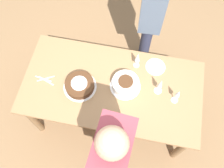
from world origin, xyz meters
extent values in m
plane|color=#8E6B47|center=(0.00, 0.00, 0.00)|extent=(12.00, 12.00, 0.00)
cube|color=#9E754C|center=(0.00, 0.00, 0.73)|extent=(1.69, 0.87, 0.03)
cylinder|color=brown|center=(-0.77, -0.36, 0.36)|extent=(0.07, 0.07, 0.72)
cylinder|color=brown|center=(0.77, -0.36, 0.36)|extent=(0.07, 0.07, 0.72)
cylinder|color=brown|center=(-0.77, 0.36, 0.36)|extent=(0.07, 0.07, 0.72)
cylinder|color=brown|center=(0.77, 0.36, 0.36)|extent=(0.07, 0.07, 0.72)
cylinder|color=white|center=(0.12, 0.02, 0.75)|extent=(0.29, 0.29, 0.01)
cylinder|color=white|center=(0.12, 0.02, 0.80)|extent=(0.25, 0.25, 0.09)
cylinder|color=#4C2D19|center=(0.12, 0.02, 0.86)|extent=(0.14, 0.14, 0.01)
cylinder|color=white|center=(-0.29, -0.07, 0.75)|extent=(0.31, 0.31, 0.01)
cylinder|color=#4C2D19|center=(-0.29, -0.07, 0.79)|extent=(0.27, 0.27, 0.07)
cylinder|color=white|center=(-0.29, -0.07, 0.83)|extent=(0.15, 0.15, 0.01)
cylinder|color=silver|center=(0.59, -0.03, 0.75)|extent=(0.06, 0.06, 0.00)
cylinder|color=silver|center=(0.59, -0.03, 0.81)|extent=(0.01, 0.01, 0.11)
cone|color=silver|center=(0.59, -0.03, 0.91)|extent=(0.04, 0.04, 0.09)
cylinder|color=silver|center=(0.43, 0.04, 0.75)|extent=(0.07, 0.07, 0.00)
cylinder|color=silver|center=(0.43, 0.04, 0.80)|extent=(0.01, 0.01, 0.10)
cone|color=silver|center=(0.43, 0.04, 0.91)|extent=(0.04, 0.04, 0.12)
cylinder|color=silver|center=(0.19, 0.27, 0.75)|extent=(0.06, 0.06, 0.00)
cylinder|color=silver|center=(0.19, 0.27, 0.80)|extent=(0.01, 0.01, 0.09)
cone|color=silver|center=(0.19, 0.27, 0.90)|extent=(0.05, 0.05, 0.12)
cylinder|color=white|center=(0.37, 0.29, 0.75)|extent=(0.19, 0.19, 0.01)
cube|color=silver|center=(-0.62, -0.07, 0.75)|extent=(0.16, 0.07, 0.00)
cube|color=silver|center=(-0.66, -0.05, 0.75)|extent=(0.17, 0.04, 0.00)
cube|color=silver|center=(-0.63, -0.05, 0.76)|extent=(0.15, 0.09, 0.00)
cylinder|color=#2D334C|center=(0.15, -0.58, 0.41)|extent=(0.11, 0.11, 0.81)
cube|color=brown|center=(0.14, -0.69, 1.15)|extent=(0.25, 0.41, 0.68)
sphere|color=tan|center=(0.14, -0.69, 1.58)|extent=(0.19, 0.19, 0.19)
cylinder|color=#2D334C|center=(0.24, 0.89, 0.42)|extent=(0.11, 0.11, 0.85)
cylinder|color=#2D334C|center=(0.25, 0.67, 0.42)|extent=(0.11, 0.11, 0.85)
camera|label=1|loc=(0.19, -0.96, 2.88)|focal=40.00mm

